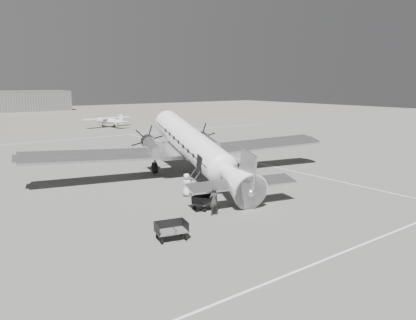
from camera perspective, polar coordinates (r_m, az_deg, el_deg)
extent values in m
plane|color=slate|center=(34.02, 0.45, -4.62)|extent=(260.00, 260.00, 0.00)
cube|color=silver|center=(24.92, 20.67, -11.16)|extent=(60.00, 0.15, 0.01)
cube|color=silver|center=(42.15, 13.58, -1.91)|extent=(0.15, 80.00, 0.01)
cube|color=silver|center=(69.64, -19.84, 2.66)|extent=(90.00, 0.15, 0.01)
cube|color=slate|center=(148.37, -27.24, 7.22)|extent=(42.00, 14.00, 6.00)
imported|color=#282828|center=(28.13, 0.82, -5.79)|extent=(0.74, 0.50, 2.01)
imported|color=beige|center=(31.53, -2.07, -4.34)|extent=(0.68, 0.84, 1.62)
imported|color=silver|center=(32.82, -3.03, -3.52)|extent=(0.76, 1.01, 1.87)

